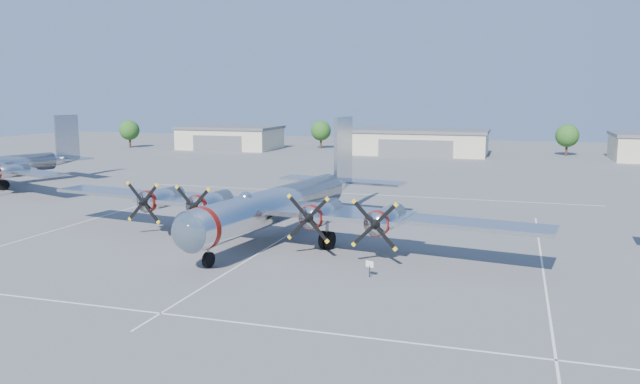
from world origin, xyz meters
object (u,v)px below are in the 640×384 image
(tree_far_west, at_px, (129,130))
(tree_east, at_px, (567,136))
(hangar_west, at_px, (230,137))
(tree_west, at_px, (321,131))
(info_placard, at_px, (370,266))
(main_bomber_b29, at_px, (282,237))
(hangar_center, at_px, (420,142))

(tree_far_west, distance_m, tree_east, 100.50)
(hangar_west, height_order, tree_west, tree_west)
(tree_far_west, height_order, tree_west, same)
(info_placard, bearing_deg, main_bomber_b29, 155.70)
(hangar_center, bearing_deg, hangar_west, 180.00)
(tree_far_west, bearing_deg, main_bomber_b29, -48.64)
(tree_far_west, distance_m, tree_west, 46.57)
(main_bomber_b29, bearing_deg, tree_west, 113.75)
(tree_far_west, distance_m, info_placard, 119.89)
(tree_east, relative_size, info_placard, 5.53)
(tree_far_west, height_order, tree_east, same)
(tree_east, bearing_deg, hangar_center, -168.62)
(tree_west, height_order, tree_east, same)
(tree_west, height_order, info_placard, tree_west)
(tree_west, bearing_deg, hangar_west, -158.11)
(hangar_west, relative_size, info_placard, 18.83)
(hangar_center, height_order, tree_west, tree_west)
(tree_east, distance_m, main_bomber_b29, 94.29)
(hangar_west, distance_m, main_bomber_b29, 94.45)
(tree_west, relative_size, tree_east, 1.00)
(hangar_center, relative_size, info_placard, 23.83)
(main_bomber_b29, bearing_deg, tree_far_west, 139.95)
(tree_far_west, relative_size, tree_east, 1.00)
(hangar_center, relative_size, tree_west, 4.31)
(hangar_west, distance_m, tree_far_west, 25.36)
(hangar_center, xyz_separation_m, tree_far_west, (-70.00, -3.96, 1.51))
(tree_far_west, bearing_deg, tree_west, 14.93)
(hangar_west, distance_m, tree_east, 75.26)
(hangar_west, xyz_separation_m, hangar_center, (45.00, -0.00, -0.00))
(hangar_center, relative_size, tree_far_west, 4.31)
(tree_west, bearing_deg, hangar_center, -17.82)
(hangar_center, xyz_separation_m, main_bomber_b29, (-0.29, -83.16, -2.71))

